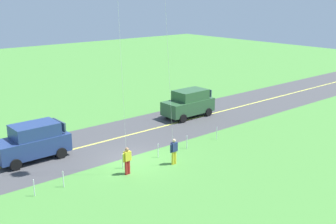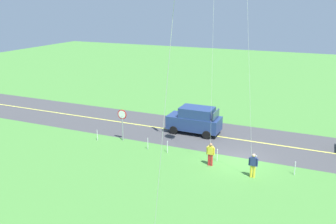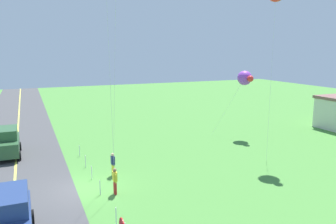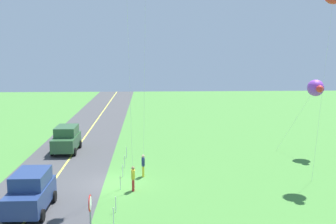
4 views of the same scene
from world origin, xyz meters
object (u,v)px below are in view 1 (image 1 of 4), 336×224
at_px(car_suv_foreground, 33,141).
at_px(car_parked_west_near, 189,103).
at_px(person_adult_companion, 174,151).
at_px(person_adult_near, 127,160).

distance_m(car_suv_foreground, car_parked_west_near, 13.64).
bearing_deg(car_parked_west_near, person_adult_companion, 42.02).
bearing_deg(car_parked_west_near, car_suv_foreground, 2.70).
relative_size(car_suv_foreground, person_adult_companion, 2.75).
bearing_deg(person_adult_companion, car_parked_west_near, -83.36).
xyz_separation_m(car_parked_west_near, person_adult_near, (10.53, 6.22, -0.29)).
relative_size(car_suv_foreground, car_parked_west_near, 1.00).
height_order(car_suv_foreground, person_adult_companion, car_suv_foreground).
height_order(car_suv_foreground, person_adult_near, car_suv_foreground).
relative_size(car_parked_west_near, person_adult_near, 2.75).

